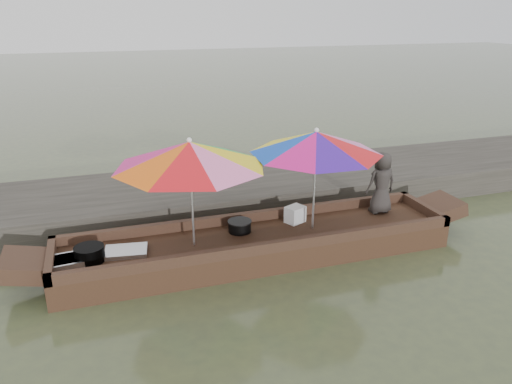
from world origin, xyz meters
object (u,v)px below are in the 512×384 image
object	(u,v)px
tray_crayfish	(71,261)
tray_scallop	(126,251)
cooking_pot	(90,254)
umbrella_stern	(315,180)
charcoal_grill	(240,227)
vendor	(381,183)
umbrella_bow	(192,193)
boat_hull	(258,246)
supply_bag	(295,214)

from	to	relation	value
tray_crayfish	tray_scallop	distance (m)	0.71
cooking_pot	umbrella_stern	world-z (taller)	umbrella_stern
tray_crayfish	umbrella_stern	bearing A→B (deg)	0.87
charcoal_grill	vendor	xyz separation A→B (m)	(2.39, 0.02, 0.43)
cooking_pot	umbrella_bow	world-z (taller)	umbrella_bow
tray_crayfish	umbrella_bow	world-z (taller)	umbrella_bow
boat_hull	supply_bag	distance (m)	0.82
supply_bag	boat_hull	bearing A→B (deg)	-157.48
boat_hull	supply_bag	xyz separation A→B (m)	(0.70, 0.29, 0.30)
tray_scallop	umbrella_stern	size ratio (longest dim) A/B	0.29
supply_bag	umbrella_stern	world-z (taller)	umbrella_stern
tray_crayfish	supply_bag	xyz separation A→B (m)	(3.30, 0.34, 0.09)
supply_bag	charcoal_grill	bearing A→B (deg)	-175.84
charcoal_grill	vendor	bearing A→B (deg)	0.43
boat_hull	cooking_pot	world-z (taller)	cooking_pot
tray_scallop	umbrella_bow	bearing A→B (deg)	-1.68
cooking_pot	boat_hull	bearing A→B (deg)	1.12
cooking_pot	vendor	world-z (taller)	vendor
tray_scallop	umbrella_bow	xyz separation A→B (m)	(0.94, -0.03, 0.74)
tray_crayfish	tray_scallop	xyz separation A→B (m)	(0.71, 0.08, -0.01)
tray_scallop	charcoal_grill	bearing A→B (deg)	6.71
vendor	tray_scallop	bearing A→B (deg)	2.21
tray_crayfish	charcoal_grill	bearing A→B (deg)	6.64
vendor	supply_bag	bearing A→B (deg)	-2.73
cooking_pot	tray_crayfish	xyz separation A→B (m)	(-0.24, -0.01, -0.06)
boat_hull	vendor	distance (m)	2.29
tray_crayfish	umbrella_bow	distance (m)	1.80
tray_crayfish	umbrella_bow	xyz separation A→B (m)	(1.64, 0.05, 0.73)
boat_hull	vendor	size ratio (longest dim) A/B	5.69
boat_hull	cooking_pot	bearing A→B (deg)	-178.88
umbrella_stern	charcoal_grill	bearing A→B (deg)	168.34
cooking_pot	umbrella_bow	bearing A→B (deg)	1.89
tray_scallop	umbrella_stern	xyz separation A→B (m)	(2.76, -0.03, 0.74)
boat_hull	tray_scallop	distance (m)	1.90
cooking_pot	tray_crayfish	distance (m)	0.25
tray_scallop	umbrella_bow	distance (m)	1.20
umbrella_stern	umbrella_bow	bearing A→B (deg)	180.00
supply_bag	umbrella_stern	size ratio (longest dim) A/B	0.15
charcoal_grill	umbrella_bow	size ratio (longest dim) A/B	0.16
umbrella_bow	cooking_pot	bearing A→B (deg)	-178.11
supply_bag	vendor	size ratio (longest dim) A/B	0.27
boat_hull	vendor	world-z (taller)	vendor
charcoal_grill	supply_bag	distance (m)	0.92
cooking_pot	umbrella_bow	xyz separation A→B (m)	(1.40, 0.05, 0.67)
supply_bag	umbrella_stern	distance (m)	0.73
boat_hull	charcoal_grill	xyz separation A→B (m)	(-0.22, 0.22, 0.25)
tray_crayfish	umbrella_stern	distance (m)	3.55
tray_scallop	charcoal_grill	distance (m)	1.69
tray_scallop	boat_hull	bearing A→B (deg)	-0.83
umbrella_stern	tray_scallop	bearing A→B (deg)	179.43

